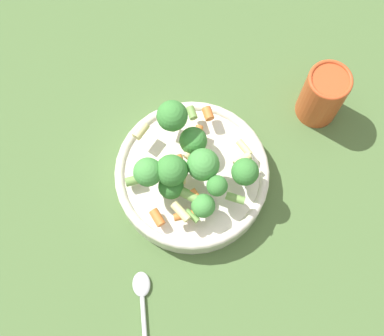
% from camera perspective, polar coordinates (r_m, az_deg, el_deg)
% --- Properties ---
extents(ground_plane, '(3.00, 3.00, 0.00)m').
position_cam_1_polar(ground_plane, '(0.83, 0.00, -1.35)').
color(ground_plane, '#4C6B38').
extents(bowl, '(0.23, 0.23, 0.05)m').
position_cam_1_polar(bowl, '(0.80, 0.00, -0.82)').
color(bowl, silver).
rests_on(bowl, ground_plane).
extents(pasta_salad, '(0.18, 0.18, 0.09)m').
position_cam_1_polar(pasta_salad, '(0.73, -0.49, 0.36)').
color(pasta_salad, '#8CB766').
rests_on(pasta_salad, bowl).
extents(cup, '(0.07, 0.07, 0.11)m').
position_cam_1_polar(cup, '(0.84, 13.79, 7.60)').
color(cup, '#CC4C23').
rests_on(cup, ground_plane).
extents(spoon, '(0.11, 0.18, 0.01)m').
position_cam_1_polar(spoon, '(0.79, -5.19, -15.54)').
color(spoon, silver).
rests_on(spoon, ground_plane).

